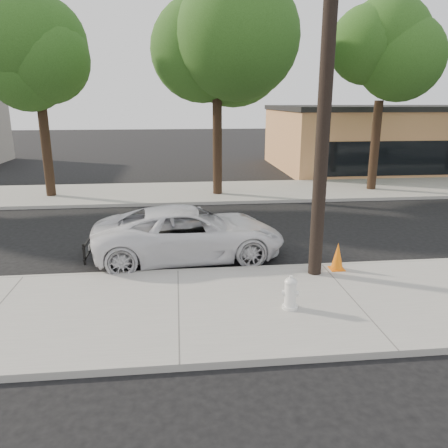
{
  "coord_description": "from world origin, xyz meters",
  "views": [
    {
      "loc": [
        0.06,
        -13.15,
        4.57
      ],
      "look_at": [
        1.4,
        -0.7,
        1.0
      ],
      "focal_mm": 35.0,
      "sensor_mm": 36.0,
      "label": 1
    }
  ],
  "objects_px": {
    "utility_pole": "(325,94)",
    "traffic_cone": "(338,257)",
    "police_cruiser": "(190,233)",
    "fire_hydrant": "(290,294)"
  },
  "relations": [
    {
      "from": "utility_pole",
      "to": "traffic_cone",
      "type": "bearing_deg",
      "value": 16.29
    },
    {
      "from": "police_cruiser",
      "to": "traffic_cone",
      "type": "height_order",
      "value": "police_cruiser"
    },
    {
      "from": "traffic_cone",
      "to": "police_cruiser",
      "type": "bearing_deg",
      "value": 156.21
    },
    {
      "from": "police_cruiser",
      "to": "fire_hydrant",
      "type": "bearing_deg",
      "value": -156.26
    },
    {
      "from": "utility_pole",
      "to": "fire_hydrant",
      "type": "height_order",
      "value": "utility_pole"
    },
    {
      "from": "police_cruiser",
      "to": "utility_pole",
      "type": "bearing_deg",
      "value": -125.35
    },
    {
      "from": "fire_hydrant",
      "to": "police_cruiser",
      "type": "bearing_deg",
      "value": 132.23
    },
    {
      "from": "fire_hydrant",
      "to": "traffic_cone",
      "type": "height_order",
      "value": "traffic_cone"
    },
    {
      "from": "police_cruiser",
      "to": "fire_hydrant",
      "type": "height_order",
      "value": "police_cruiser"
    },
    {
      "from": "utility_pole",
      "to": "fire_hydrant",
      "type": "distance_m",
      "value": 4.76
    }
  ]
}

